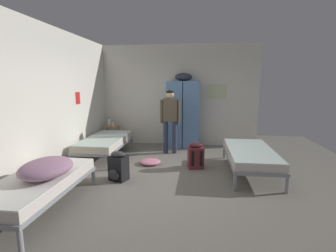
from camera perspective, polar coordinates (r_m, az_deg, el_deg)
name	(u,v)px	position (r m, az deg, el deg)	size (l,w,h in m)	color
ground_plane	(166,176)	(4.94, -0.38, -11.44)	(8.30, 8.30, 0.00)	slate
room_backdrop	(124,98)	(6.07, -10.14, 6.37)	(4.53, 5.25, 2.88)	silver
locker_bank	(183,113)	(6.94, 3.50, 3.03)	(0.90, 0.55, 2.07)	#5B84B2
shelf_unit	(112,133)	(7.39, -12.86, -1.67)	(0.38, 0.30, 0.57)	#99704C
bed_left_front	(37,184)	(4.06, -27.93, -11.76)	(0.90, 1.90, 0.49)	gray
bed_left_rear	(105,142)	(6.25, -14.29, -3.52)	(0.90, 1.90, 0.49)	gray
bed_right	(250,154)	(5.27, 18.48, -6.23)	(0.90, 1.90, 0.49)	gray
bedding_heap	(46,168)	(3.93, -26.26, -8.66)	(0.67, 0.84, 0.25)	gray
person_traveler	(170,116)	(6.27, 0.47, 2.40)	(0.51, 0.22, 1.62)	#2D334C
water_bottle	(109,122)	(7.38, -13.50, 0.94)	(0.07, 0.07, 0.25)	white
lotion_bottle	(113,124)	(7.28, -12.54, 0.52)	(0.05, 0.05, 0.16)	white
backpack_maroon	(196,156)	(5.33, 6.40, -6.93)	(0.36, 0.38, 0.55)	maroon
backpack_black	(118,167)	(4.75, -11.41, -9.21)	(0.39, 0.40, 0.55)	black
clothes_pile_pink	(150,162)	(5.62, -4.14, -8.24)	(0.47, 0.45, 0.10)	pink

